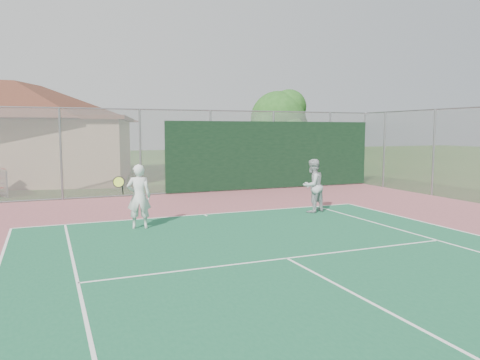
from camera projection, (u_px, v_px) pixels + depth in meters
name	position (u px, v px, depth m)	size (l,w,h in m)	color
back_fence	(213.00, 153.00, 20.04)	(20.08, 0.11, 3.53)	gray
side_fence_right	(434.00, 153.00, 18.94)	(0.08, 9.00, 3.50)	gray
tree	(280.00, 121.00, 24.45)	(3.43, 3.25, 4.78)	#392115
player_white_front	(139.00, 197.00, 12.57)	(1.10, 0.73, 1.74)	silver
player_grey_back	(313.00, 186.00, 15.08)	(1.00, 0.89, 1.72)	#B0B2B5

